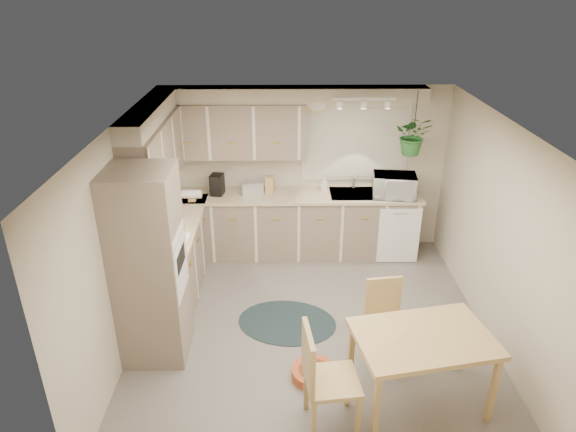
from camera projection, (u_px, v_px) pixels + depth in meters
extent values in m
plane|color=slate|center=(311.00, 328.00, 5.99)|extent=(4.20, 4.20, 0.00)
plane|color=silver|center=(315.00, 127.00, 4.96)|extent=(4.20, 4.20, 0.00)
cube|color=#C0B69E|center=(305.00, 169.00, 7.37)|extent=(4.00, 0.04, 2.40)
cube|color=#C0B69E|center=(329.00, 375.00, 3.57)|extent=(4.00, 0.04, 2.40)
cube|color=#C0B69E|center=(125.00, 237.00, 5.46)|extent=(0.04, 4.20, 2.40)
cube|color=#C0B69E|center=(499.00, 236.00, 5.49)|extent=(0.04, 4.20, 2.40)
cube|color=gray|center=(176.00, 258.00, 6.57)|extent=(0.60, 1.85, 0.90)
cube|color=gray|center=(291.00, 225.00, 7.42)|extent=(3.60, 0.60, 0.90)
cube|color=beige|center=(173.00, 225.00, 6.37)|extent=(0.64, 1.89, 0.04)
cube|color=beige|center=(291.00, 196.00, 7.21)|extent=(3.64, 0.64, 0.04)
cube|color=gray|center=(149.00, 268.00, 5.18)|extent=(0.65, 0.65, 2.10)
cube|color=white|center=(181.00, 267.00, 5.19)|extent=(0.02, 0.56, 0.58)
cube|color=gray|center=(156.00, 152.00, 6.10)|extent=(0.35, 2.00, 0.75)
cube|color=gray|center=(232.00, 130.00, 6.94)|extent=(2.00, 0.35, 0.75)
cube|color=#C0B69E|center=(150.00, 112.00, 5.89)|extent=(0.30, 2.00, 0.20)
cube|color=#C0B69E|center=(291.00, 95.00, 6.77)|extent=(3.60, 0.30, 0.20)
cube|color=white|center=(164.00, 245.00, 5.84)|extent=(0.52, 0.58, 0.02)
cube|color=white|center=(158.00, 209.00, 5.64)|extent=(0.40, 0.60, 0.14)
cube|color=silver|center=(355.00, 143.00, 7.18)|extent=(1.40, 0.02, 1.00)
cube|color=beige|center=(355.00, 143.00, 7.19)|extent=(1.50, 0.02, 1.10)
cube|color=#B2B4BA|center=(355.00, 196.00, 7.24)|extent=(0.70, 0.48, 0.10)
cube|color=white|center=(399.00, 236.00, 7.16)|extent=(0.58, 0.02, 0.83)
cube|color=white|center=(364.00, 99.00, 6.40)|extent=(0.80, 0.04, 0.04)
cylinder|color=gold|center=(317.00, 102.00, 6.93)|extent=(0.30, 0.03, 0.30)
cube|color=tan|center=(419.00, 369.00, 4.80)|extent=(1.36, 1.04, 0.77)
cube|color=tan|center=(333.00, 379.00, 4.50)|extent=(0.54, 0.54, 1.03)
cube|color=tan|center=(387.00, 323.00, 5.36)|extent=(0.46, 0.46, 0.87)
ellipsoid|color=black|center=(287.00, 322.00, 6.07)|extent=(1.31, 1.08, 0.01)
cylinder|color=#C05726|center=(314.00, 373.00, 5.22)|extent=(0.49, 0.49, 0.11)
imported|color=white|center=(394.00, 183.00, 7.05)|extent=(0.61, 0.39, 0.39)
imported|color=white|center=(324.00, 187.00, 7.33)|extent=(0.10, 0.20, 0.09)
imported|color=#276328|center=(413.00, 140.00, 6.79)|extent=(0.56, 0.61, 0.41)
cube|color=black|center=(217.00, 185.00, 7.14)|extent=(0.20, 0.23, 0.29)
cube|color=#B2B4BA|center=(252.00, 188.00, 7.19)|extent=(0.32, 0.21, 0.18)
cube|color=tan|center=(270.00, 185.00, 7.20)|extent=(0.13, 0.13, 0.24)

